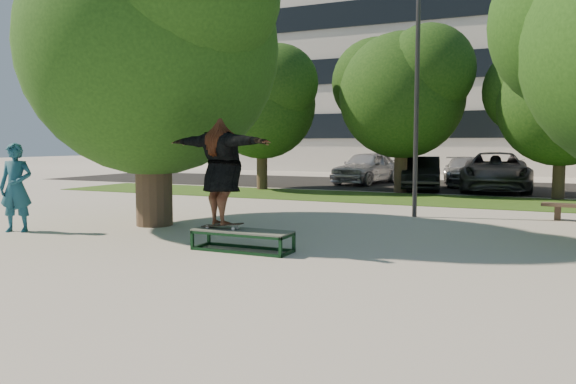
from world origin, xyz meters
The scene contains 16 objects.
ground centered at (0.00, 0.00, 0.00)m, with size 120.00×120.00×0.00m, color #9B978E.
grass_strip centered at (1.00, 9.50, 0.01)m, with size 30.00×4.00×0.02m, color #244714.
asphalt_strip centered at (0.00, 16.00, 0.01)m, with size 40.00×8.00×0.01m, color black.
tree_left centered at (-4.29, 1.09, 4.42)m, with size 6.96×5.95×7.12m.
bg_tree_left centered at (-6.57, 11.07, 3.73)m, with size 5.28×4.51×5.77m.
bg_tree_mid centered at (-1.08, 12.08, 4.02)m, with size 5.76×4.92×6.24m.
bg_tree_right centered at (4.43, 11.57, 3.49)m, with size 5.04×4.31×5.43m.
lamppost centered at (1.00, 5.00, 3.15)m, with size 0.25×0.15×6.11m.
office_building centered at (-2.00, 31.98, 8.00)m, with size 30.00×14.12×16.00m.
grind_box centered at (-0.82, -0.89, 0.19)m, with size 1.80×0.60×0.38m.
skater_rig centered at (-1.23, -0.89, 1.40)m, with size 2.41×1.12×1.97m.
bystander centered at (-6.30, -1.00, 0.96)m, with size 0.70×0.46×1.92m, color navy.
car_silver_a centered at (-3.50, 15.90, 0.77)m, with size 1.81×4.49×1.53m, color #B8B8BD.
car_dark centered at (-0.50, 13.50, 0.68)m, with size 1.43×4.11×1.36m, color black.
car_grey centered at (2.29, 14.23, 0.77)m, with size 2.56×5.54×1.54m, color #4F4E53.
car_silver_b centered at (0.88, 16.50, 0.65)m, with size 1.81×4.45×1.29m, color #AAABAF.
Camera 1 is at (3.98, -9.51, 1.91)m, focal length 35.00 mm.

